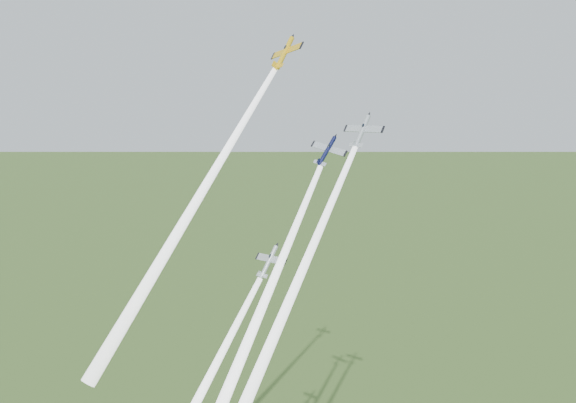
# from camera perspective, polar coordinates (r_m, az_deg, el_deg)

# --- Properties ---
(plane_yellow) EXTENTS (8.86, 8.89, 9.38)m
(plane_yellow) POSITION_cam_1_polar(r_m,az_deg,el_deg) (129.65, -0.26, 11.67)
(plane_yellow) COLOR yellow
(smoke_trail_yellow) EXTENTS (13.41, 38.08, 50.17)m
(smoke_trail_yellow) POSITION_cam_1_polar(r_m,az_deg,el_deg) (120.69, -7.97, -1.19)
(smoke_trail_yellow) COLOR white
(plane_navy) EXTENTS (8.30, 5.40, 7.53)m
(plane_navy) POSITION_cam_1_polar(r_m,az_deg,el_deg) (123.59, 3.11, 4.04)
(plane_navy) COLOR #0C1038
(smoke_trail_navy) EXTENTS (3.84, 41.60, 53.51)m
(smoke_trail_navy) POSITION_cam_1_polar(r_m,az_deg,el_deg) (113.79, -3.38, -11.41)
(smoke_trail_navy) COLOR white
(plane_silver_right) EXTENTS (8.06, 6.25, 7.06)m
(plane_silver_right) POSITION_cam_1_polar(r_m,az_deg,el_deg) (120.18, 5.88, 5.56)
(plane_silver_right) COLOR silver
(smoke_trail_silver_right) EXTENTS (5.91, 43.66, 56.23)m
(smoke_trail_silver_right) POSITION_cam_1_polar(r_m,az_deg,el_deg) (109.36, -1.31, -11.04)
(smoke_trail_silver_right) COLOR white
(plane_silver_low) EXTENTS (8.01, 6.77, 6.86)m
(plane_silver_low) POSITION_cam_1_polar(r_m,az_deg,el_deg) (120.13, -1.51, -4.75)
(plane_silver_low) COLOR #AFB7BE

